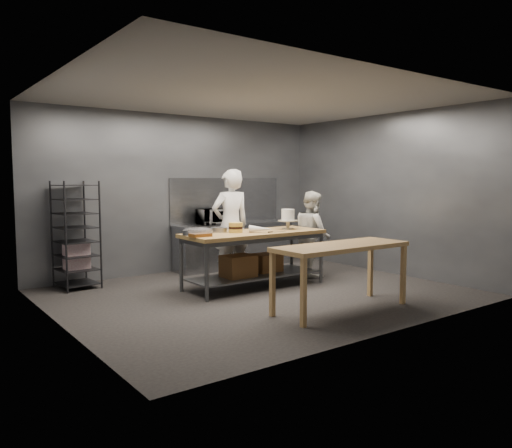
{
  "coord_description": "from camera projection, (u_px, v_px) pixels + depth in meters",
  "views": [
    {
      "loc": [
        -4.61,
        -6.12,
        1.78
      ],
      "look_at": [
        0.19,
        0.37,
        1.05
      ],
      "focal_mm": 35.0,
      "sensor_mm": 36.0,
      "label": 1
    }
  ],
  "objects": [
    {
      "name": "layer_cake",
      "position": [
        236.0,
        228.0,
        8.02
      ],
      "size": [
        0.23,
        0.23,
        0.16
      ],
      "color": "gold",
      "rests_on": "work_table"
    },
    {
      "name": "offset_spatula",
      "position": [
        275.0,
        232.0,
        8.09
      ],
      "size": [
        0.36,
        0.02,
        0.02
      ],
      "color": "slate",
      "rests_on": "work_table"
    },
    {
      "name": "back_counter",
      "position": [
        235.0,
        245.0,
        10.09
      ],
      "size": [
        2.6,
        0.6,
        0.9
      ],
      "color": "slate",
      "rests_on": "ground"
    },
    {
      "name": "chef_right",
      "position": [
        312.0,
        233.0,
        9.16
      ],
      "size": [
        0.84,
        0.93,
        1.56
      ],
      "primitive_type": "imported",
      "rotation": [
        0.0,
        0.0,
        1.18
      ],
      "color": "silver",
      "rests_on": "ground"
    },
    {
      "name": "frosted_cake_stand",
      "position": [
        288.0,
        217.0,
        8.52
      ],
      "size": [
        0.34,
        0.34,
        0.35
      ],
      "color": "#A8A086",
      "rests_on": "work_table"
    },
    {
      "name": "microwave",
      "position": [
        212.0,
        217.0,
        9.71
      ],
      "size": [
        0.54,
        0.37,
        0.3
      ],
      "primitive_type": "imported",
      "color": "black",
      "rests_on": "back_counter"
    },
    {
      "name": "back_wall",
      "position": [
        183.0,
        194.0,
        9.66
      ],
      "size": [
        6.0,
        0.04,
        3.0
      ],
      "primitive_type": "cube",
      "color": "#4C4F54",
      "rests_on": "ground"
    },
    {
      "name": "near_counter",
      "position": [
        341.0,
        251.0,
        6.73
      ],
      "size": [
        2.0,
        0.7,
        0.9
      ],
      "color": "#A07642",
      "rests_on": "ground"
    },
    {
      "name": "splashback_panel",
      "position": [
        227.0,
        200.0,
        10.25
      ],
      "size": [
        2.6,
        0.02,
        0.9
      ],
      "primitive_type": "cube",
      "color": "slate",
      "rests_on": "back_counter"
    },
    {
      "name": "speed_rack",
      "position": [
        76.0,
        236.0,
        8.1
      ],
      "size": [
        0.66,
        0.7,
        1.75
      ],
      "color": "black",
      "rests_on": "ground"
    },
    {
      "name": "work_table",
      "position": [
        253.0,
        253.0,
        8.18
      ],
      "size": [
        2.4,
        0.9,
        0.92
      ],
      "color": "olive",
      "rests_on": "ground"
    },
    {
      "name": "ground",
      "position": [
        260.0,
        293.0,
        7.79
      ],
      "size": [
        6.0,
        6.0,
        0.0
      ],
      "primitive_type": "plane",
      "color": "black",
      "rests_on": "ground"
    },
    {
      "name": "pastry_clamshells",
      "position": [
        199.0,
        232.0,
        7.54
      ],
      "size": [
        0.37,
        0.4,
        0.11
      ],
      "color": "#925E1D",
      "rests_on": "work_table"
    },
    {
      "name": "cake_pans",
      "position": [
        202.0,
        232.0,
        7.82
      ],
      "size": [
        0.85,
        0.42,
        0.07
      ],
      "color": "gray",
      "rests_on": "work_table"
    },
    {
      "name": "piping_bag",
      "position": [
        261.0,
        229.0,
        8.0
      ],
      "size": [
        0.35,
        0.36,
        0.12
      ],
      "primitive_type": "cone",
      "rotation": [
        1.57,
        0.0,
        0.76
      ],
      "color": "white",
      "rests_on": "work_table"
    },
    {
      "name": "chef_behind",
      "position": [
        231.0,
        225.0,
        8.68
      ],
      "size": [
        0.74,
        0.52,
        1.95
      ],
      "primitive_type": "imported",
      "rotation": [
        0.0,
        0.0,
        3.07
      ],
      "color": "white",
      "rests_on": "ground"
    }
  ]
}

